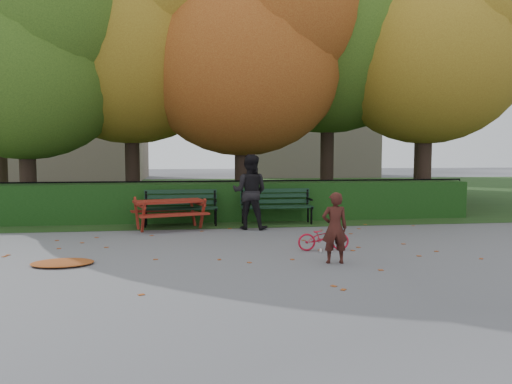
{
  "coord_description": "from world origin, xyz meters",
  "views": [
    {
      "loc": [
        -1.13,
        -8.71,
        1.82
      ],
      "look_at": [
        0.26,
        1.38,
        1.0
      ],
      "focal_mm": 35.0,
      "sensor_mm": 36.0,
      "label": 1
    }
  ],
  "objects": [
    {
      "name": "building_left",
      "position": [
        -9.0,
        26.0,
        7.5
      ],
      "size": [
        10.0,
        7.0,
        15.0
      ],
      "primitive_type": "cube",
      "color": "tan",
      "rests_on": "ground"
    },
    {
      "name": "ground",
      "position": [
        0.0,
        0.0,
        0.0
      ],
      "size": [
        90.0,
        90.0,
        0.0
      ],
      "primitive_type": "plane",
      "color": "slate",
      "rests_on": "ground"
    },
    {
      "name": "tree_a",
      "position": [
        -5.19,
        5.58,
        4.52
      ],
      "size": [
        5.88,
        5.6,
        7.48
      ],
      "color": "black",
      "rests_on": "ground"
    },
    {
      "name": "building_right",
      "position": [
        8.0,
        28.0,
        6.0
      ],
      "size": [
        9.0,
        6.0,
        12.0
      ],
      "primitive_type": "cube",
      "color": "tan",
      "rests_on": "ground"
    },
    {
      "name": "tree_e",
      "position": [
        6.52,
        5.77,
        5.08
      ],
      "size": [
        6.09,
        5.8,
        8.16
      ],
      "color": "black",
      "rests_on": "ground"
    },
    {
      "name": "child",
      "position": [
        1.25,
        -0.9,
        0.58
      ],
      "size": [
        0.45,
        0.31,
        1.17
      ],
      "primitive_type": "imported",
      "rotation": [
        0.0,
        0.0,
        3.06
      ],
      "color": "#3C1813",
      "rests_on": "ground"
    },
    {
      "name": "adult",
      "position": [
        0.33,
        2.9,
        0.88
      ],
      "size": [
        1.03,
        0.92,
        1.76
      ],
      "primitive_type": "imported",
      "rotation": [
        0.0,
        0.0,
        2.8
      ],
      "color": "black",
      "rests_on": "ground"
    },
    {
      "name": "tree_f",
      "position": [
        -7.13,
        9.24,
        5.69
      ],
      "size": [
        6.93,
        6.6,
        9.19
      ],
      "color": "black",
      "rests_on": "ground"
    },
    {
      "name": "bench_left",
      "position": [
        -1.3,
        3.7,
        0.52
      ],
      "size": [
        1.8,
        0.57,
        0.88
      ],
      "color": "black",
      "rests_on": "ground"
    },
    {
      "name": "iron_fence",
      "position": [
        0.0,
        5.3,
        0.54
      ],
      "size": [
        14.0,
        0.04,
        1.02
      ],
      "color": "black",
      "rests_on": "ground"
    },
    {
      "name": "bench_right",
      "position": [
        1.1,
        3.7,
        0.52
      ],
      "size": [
        1.8,
        0.57,
        0.88
      ],
      "color": "black",
      "rests_on": "ground"
    },
    {
      "name": "hedge",
      "position": [
        0.0,
        4.5,
        0.5
      ],
      "size": [
        13.0,
        0.9,
        1.0
      ],
      "primitive_type": "cube",
      "color": "black",
      "rests_on": "ground"
    },
    {
      "name": "grass_strip",
      "position": [
        0.0,
        14.0,
        0.01
      ],
      "size": [
        90.0,
        90.0,
        0.0
      ],
      "primitive_type": "plane",
      "color": "#1D3714",
      "rests_on": "ground"
    },
    {
      "name": "bicycle",
      "position": [
        1.35,
        0.14,
        0.25
      ],
      "size": [
        0.97,
        0.35,
        0.5
      ],
      "primitive_type": "imported",
      "rotation": [
        0.0,
        0.0,
        1.55
      ],
      "color": "#B81128",
      "rests_on": "ground"
    },
    {
      "name": "tree_g",
      "position": [
        8.33,
        9.76,
        5.37
      ],
      "size": [
        6.3,
        6.0,
        8.55
      ],
      "color": "black",
      "rests_on": "ground"
    },
    {
      "name": "tree_d",
      "position": [
        3.88,
        7.23,
        5.98
      ],
      "size": [
        7.14,
        6.8,
        9.58
      ],
      "color": "black",
      "rests_on": "ground"
    },
    {
      "name": "leaf_pile",
      "position": [
        -3.15,
        -0.42,
        0.03
      ],
      "size": [
        1.01,
        0.71,
        0.07
      ],
      "primitive_type": "ellipsoid",
      "rotation": [
        0.0,
        0.0,
        0.02
      ],
      "color": "maroon",
      "rests_on": "ground"
    },
    {
      "name": "tree_c",
      "position": [
        0.83,
        5.96,
        4.82
      ],
      "size": [
        6.3,
        6.0,
        8.0
      ],
      "color": "black",
      "rests_on": "ground"
    },
    {
      "name": "picnic_table",
      "position": [
        -1.56,
        3.17,
        0.53
      ],
      "size": [
        1.89,
        1.68,
        0.78
      ],
      "rotation": [
        0.0,
        0.0,
        0.28
      ],
      "color": "maroon",
      "rests_on": "ground"
    },
    {
      "name": "leaf_scatter",
      "position": [
        0.0,
        0.3,
        0.01
      ],
      "size": [
        9.0,
        5.7,
        0.01
      ],
      "primitive_type": null,
      "color": "maroon",
      "rests_on": "ground"
    },
    {
      "name": "tree_b",
      "position": [
        -2.44,
        6.75,
        5.4
      ],
      "size": [
        6.72,
        6.4,
        8.79
      ],
      "color": "black",
      "rests_on": "ground"
    }
  ]
}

